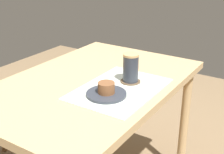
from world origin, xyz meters
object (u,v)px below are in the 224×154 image
Objects in this scene: pastry at (106,88)px; coffee_mug at (131,67)px; pastry_plate at (106,94)px; dining_table at (91,98)px.

coffee_mug is at bearing -4.46° from pastry.
pastry_plate is at bearing 175.54° from coffee_mug.
pastry is 0.54× the size of coffee_mug.
coffee_mug reaches higher than pastry.
pastry_plate is 2.40× the size of pastry.
pastry is (-0.10, -0.15, 0.13)m from dining_table.
coffee_mug is (0.08, -0.17, 0.17)m from dining_table.
pastry_plate is 1.30× the size of coffee_mug.
dining_table is 8.32× the size of coffee_mug.
pastry is at bearing 175.54° from coffee_mug.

